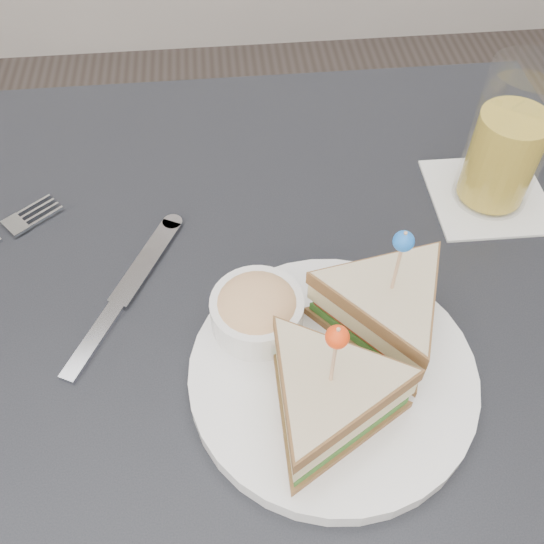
{
  "coord_description": "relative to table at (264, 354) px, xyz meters",
  "views": [
    {
      "loc": [
        -0.02,
        -0.34,
        1.23
      ],
      "look_at": [
        0.01,
        0.01,
        0.8
      ],
      "focal_mm": 40.0,
      "sensor_mm": 36.0,
      "label": 1
    }
  ],
  "objects": [
    {
      "name": "drink_set",
      "position": [
        0.27,
        0.13,
        0.15
      ],
      "size": [
        0.13,
        0.13,
        0.16
      ],
      "rotation": [
        0.0,
        0.0,
        -0.01
      ],
      "color": "white",
      "rests_on": "table"
    },
    {
      "name": "ground_plane",
      "position": [
        0.0,
        0.0,
        -0.67
      ],
      "size": [
        3.5,
        3.5,
        0.0
      ],
      "primitive_type": "plane",
      "color": "#3F3833"
    },
    {
      "name": "plate_meal",
      "position": [
        0.06,
        -0.08,
        0.12
      ],
      "size": [
        0.28,
        0.27,
        0.15
      ],
      "rotation": [
        0.0,
        0.0,
        0.01
      ],
      "color": "white",
      "rests_on": "table"
    },
    {
      "name": "cutlery_knife",
      "position": [
        -0.14,
        0.03,
        0.08
      ],
      "size": [
        0.12,
        0.2,
        0.01
      ],
      "rotation": [
        0.0,
        0.0,
        -0.47
      ],
      "color": "silver",
      "rests_on": "table"
    },
    {
      "name": "table",
      "position": [
        0.0,
        0.0,
        0.0
      ],
      "size": [
        0.8,
        0.8,
        0.75
      ],
      "color": "black",
      "rests_on": "ground"
    }
  ]
}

